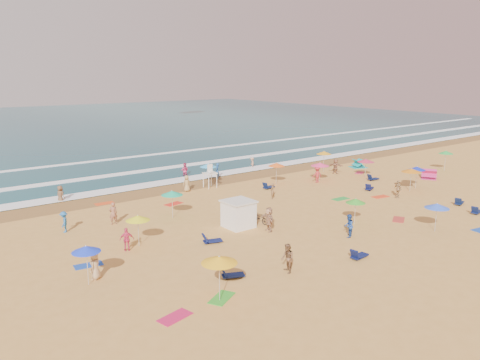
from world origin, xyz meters
TOP-DOWN VIEW (x-y plane):
  - ground at (0.00, 0.00)m, footprint 220.00×220.00m
  - ocean at (0.00, 84.00)m, footprint 220.00×140.00m
  - wet_sand at (0.00, 12.50)m, footprint 220.00×220.00m
  - surf_foam at (0.00, 21.32)m, footprint 200.00×18.70m
  - cabana at (-3.23, -1.72)m, footprint 2.00×2.00m
  - cabana_roof at (-3.23, -1.72)m, footprint 2.20×2.20m
  - bicycle at (-1.33, -2.02)m, footprint 0.69×1.70m
  - lifeguard_stand at (2.26, 10.29)m, footprint 1.20×1.20m
  - beach_umbrellas at (4.15, -0.42)m, footprint 61.40×29.25m
  - loungers at (6.83, -4.54)m, footprint 29.13×18.43m
  - towels at (0.94, -2.54)m, footprint 37.66×25.80m
  - popup_tents at (23.86, 3.31)m, footprint 3.68×11.35m
  - beachgoers at (1.16, 3.73)m, footprint 34.60×28.11m

SIDE VIEW (x-z plane):
  - ground at x=0.00m, z-range 0.00..0.00m
  - ocean at x=0.00m, z-range -0.09..0.09m
  - wet_sand at x=0.00m, z-range 0.01..0.01m
  - towels at x=0.94m, z-range 0.00..0.03m
  - surf_foam at x=0.00m, z-range 0.08..0.12m
  - loungers at x=6.83m, z-range 0.00..0.34m
  - bicycle at x=-1.33m, z-range 0.00..0.87m
  - popup_tents at x=23.86m, z-range 0.00..1.20m
  - beachgoers at x=1.16m, z-range -0.25..1.88m
  - cabana at x=-3.23m, z-range 0.00..2.00m
  - lifeguard_stand at x=2.26m, z-range 0.00..2.10m
  - cabana_roof at x=-3.23m, z-range 2.00..2.12m
  - beach_umbrellas at x=4.15m, z-range 1.71..2.52m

